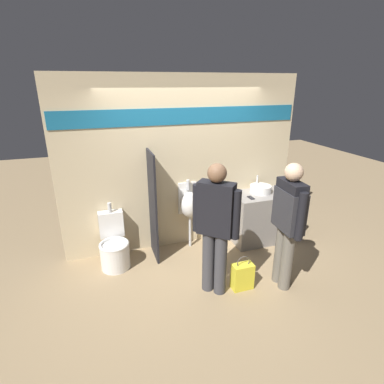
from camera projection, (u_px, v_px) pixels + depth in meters
The scene contains 11 objects.
ground_plane at pixel (195, 259), 4.61m from camera, with size 16.00×16.00×0.00m, color #997F5B.
display_wall at pixel (183, 164), 4.67m from camera, with size 3.78×0.07×2.70m.
sink_counter at pixel (263, 216), 5.09m from camera, with size 1.08×0.60×0.84m.
sink_basin at pixel (260, 189), 4.97m from camera, with size 0.35×0.35×0.26m.
cell_phone at pixel (251, 198), 4.74m from camera, with size 0.07×0.14×0.01m.
divider_near_counter at pixel (153, 207), 4.44m from camera, with size 0.03×0.51×1.67m.
urinal_near_counter at pixel (190, 205), 4.76m from camera, with size 0.32×0.29×1.12m.
toilet at pixel (114, 247), 4.39m from camera, with size 0.43×0.59×0.92m.
person_in_vest at pixel (288, 218), 3.73m from camera, with size 0.24×0.59×1.68m.
person_with_lanyard at pixel (215, 225), 3.62m from camera, with size 0.47×0.44×1.72m.
shopping_bag at pixel (242, 276), 3.92m from camera, with size 0.28×0.15×0.48m.
Camera 1 is at (-1.31, -3.75, 2.58)m, focal length 28.00 mm.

